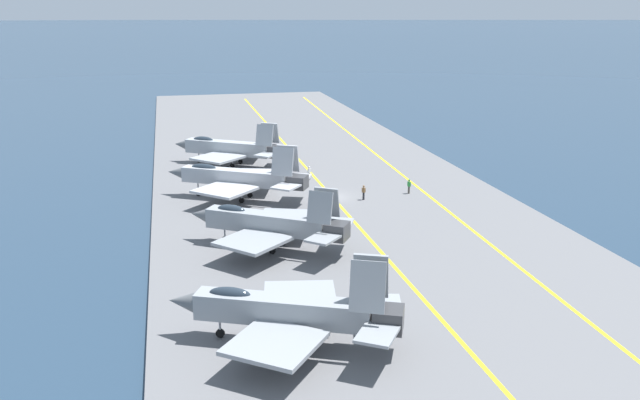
% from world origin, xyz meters
% --- Properties ---
extents(ground_plane, '(2000.00, 2000.00, 0.00)m').
position_xyz_m(ground_plane, '(0.00, 0.00, 0.00)').
color(ground_plane, '#23384C').
extents(carrier_deck, '(195.84, 41.23, 0.40)m').
position_xyz_m(carrier_deck, '(0.00, 0.00, 0.20)').
color(carrier_deck, slate).
rests_on(carrier_deck, ground).
extents(deck_stripe_foul_line, '(176.16, 6.38, 0.01)m').
position_xyz_m(deck_stripe_foul_line, '(0.00, -11.34, 0.40)').
color(deck_stripe_foul_line, yellow).
rests_on(deck_stripe_foul_line, carrier_deck).
extents(deck_stripe_centerline, '(176.25, 0.36, 0.01)m').
position_xyz_m(deck_stripe_centerline, '(0.00, 0.00, 0.40)').
color(deck_stripe_centerline, yellow).
rests_on(deck_stripe_centerline, carrier_deck).
extents(parked_jet_nearest, '(13.01, 15.91, 6.54)m').
position_xyz_m(parked_jet_nearest, '(-34.10, 11.37, 2.83)').
color(parked_jet_nearest, gray).
rests_on(parked_jet_nearest, carrier_deck).
extents(parked_jet_second, '(13.34, 15.27, 6.18)m').
position_xyz_m(parked_jet_second, '(-15.61, 9.80, 2.86)').
color(parked_jet_second, gray).
rests_on(parked_jet_second, carrier_deck).
extents(parked_jet_third, '(13.66, 16.82, 6.69)m').
position_xyz_m(parked_jet_third, '(1.33, 10.82, 3.06)').
color(parked_jet_third, '#A8AAAF').
rests_on(parked_jet_third, carrier_deck).
extents(parked_jet_fourth, '(13.93, 16.42, 6.23)m').
position_xyz_m(parked_jet_fourth, '(19.15, 10.07, 2.82)').
color(parked_jet_fourth, '#9EA3A8').
rests_on(parked_jet_fourth, carrier_deck).
extents(crew_green_vest, '(0.43, 0.33, 1.75)m').
position_xyz_m(crew_green_vest, '(-0.51, -9.33, 1.36)').
color(crew_green_vest, '#4C473D').
rests_on(crew_green_vest, carrier_deck).
extents(crew_red_vest, '(0.46, 0.43, 1.79)m').
position_xyz_m(crew_red_vest, '(17.77, 0.82, 1.38)').
color(crew_red_vest, '#383328').
rests_on(crew_red_vest, carrier_deck).
extents(crew_brown_vest, '(0.46, 0.41, 1.73)m').
position_xyz_m(crew_brown_vest, '(-1.90, -3.28, 1.35)').
color(crew_brown_vest, '#232328').
rests_on(crew_brown_vest, carrier_deck).
extents(crew_white_vest, '(0.42, 0.46, 1.77)m').
position_xyz_m(crew_white_vest, '(8.68, 0.93, 1.38)').
color(crew_white_vest, '#232328').
rests_on(crew_white_vest, carrier_deck).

